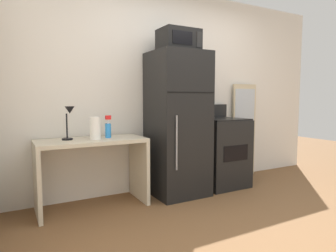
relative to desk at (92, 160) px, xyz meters
name	(u,v)px	position (x,y,z in m)	size (l,w,h in m)	color
ground_plane	(270,231)	(1.24, -1.36, -0.52)	(12.00, 12.00, 0.00)	brown
wall_back_white	(175,90)	(1.24, 0.34, 0.78)	(5.00, 0.10, 2.60)	silver
desk	(92,160)	(0.00, 0.00, 0.00)	(1.14, 0.53, 0.75)	beige
desk_lamp	(69,117)	(-0.22, 0.04, 0.47)	(0.14, 0.12, 0.35)	black
spray_bottle	(108,129)	(0.19, 0.01, 0.33)	(0.06, 0.06, 0.25)	#2D8CEA
paper_towel_roll	(95,128)	(0.03, -0.05, 0.35)	(0.11, 0.11, 0.24)	white
refrigerator	(177,124)	(1.05, -0.05, 0.35)	(0.64, 0.66, 1.74)	black
microwave	(179,41)	(1.05, -0.07, 1.35)	(0.46, 0.35, 0.26)	black
oven_range	(221,152)	(1.74, -0.03, -0.06)	(0.61, 0.61, 1.10)	black
leaning_mirror	(244,130)	(2.39, 0.23, 0.18)	(0.44, 0.03, 1.40)	#C6B793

